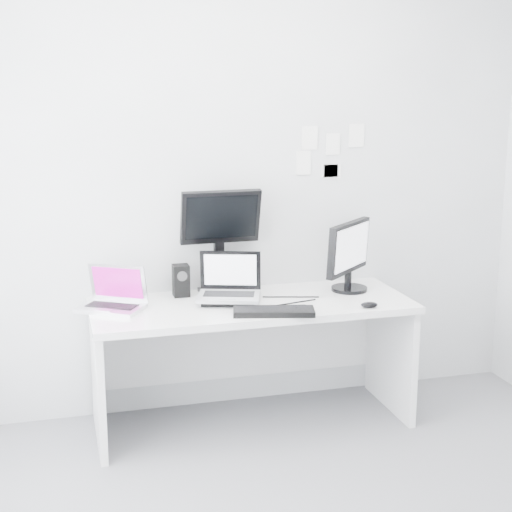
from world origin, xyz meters
name	(u,v)px	position (x,y,z in m)	size (l,w,h in m)	color
back_wall	(236,185)	(0.00, 1.60, 1.35)	(3.60, 3.60, 0.00)	silver
desk	(252,363)	(0.00, 1.25, 0.36)	(1.80, 0.70, 0.73)	white
macbook	(110,288)	(-0.78, 1.30, 0.86)	(0.34, 0.25, 0.25)	silver
speaker	(181,281)	(-0.36, 1.48, 0.82)	(0.09, 0.09, 0.18)	black
dell_laptop	(229,278)	(-0.13, 1.26, 0.87)	(0.35, 0.27, 0.29)	#A4A6AB
rear_monitor	(220,240)	(-0.12, 1.50, 1.05)	(0.46, 0.17, 0.63)	black
samsung_monitor	(350,255)	(0.63, 1.34, 0.94)	(0.47, 0.21, 0.43)	black
keyboard	(274,312)	(0.05, 0.99, 0.74)	(0.43, 0.15, 0.03)	black
mouse	(369,305)	(0.60, 0.98, 0.75)	(0.10, 0.06, 0.03)	black
wall_note_0	(310,138)	(0.45, 1.59, 1.62)	(0.10, 0.00, 0.14)	white
wall_note_1	(333,144)	(0.60, 1.59, 1.58)	(0.09, 0.00, 0.13)	white
wall_note_2	(356,135)	(0.75, 1.59, 1.63)	(0.10, 0.00, 0.14)	white
wall_note_3	(329,171)	(0.58, 1.59, 1.42)	(0.11, 0.00, 0.08)	white
wall_note_4	(332,171)	(0.60, 1.59, 1.42)	(0.11, 0.00, 0.09)	white
wall_note_5	(303,163)	(0.41, 1.59, 1.47)	(0.09, 0.00, 0.14)	white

